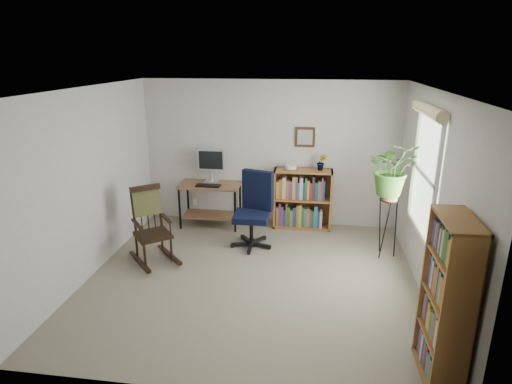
# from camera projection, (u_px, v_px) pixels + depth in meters

# --- Properties ---
(floor) EXTENTS (4.20, 4.00, 0.00)m
(floor) POSITION_uv_depth(u_px,v_px,m) (252.00, 278.00, 5.56)
(floor) COLOR gray
(floor) RESTS_ON ground
(ceiling) EXTENTS (4.20, 4.00, 0.00)m
(ceiling) POSITION_uv_depth(u_px,v_px,m) (251.00, 89.00, 4.82)
(ceiling) COLOR silver
(ceiling) RESTS_ON ground
(wall_back) EXTENTS (4.20, 0.00, 2.40)m
(wall_back) POSITION_uv_depth(u_px,v_px,m) (270.00, 154.00, 7.08)
(wall_back) COLOR #BBBAB6
(wall_back) RESTS_ON ground
(wall_front) EXTENTS (4.20, 0.00, 2.40)m
(wall_front) POSITION_uv_depth(u_px,v_px,m) (213.00, 268.00, 3.31)
(wall_front) COLOR #BBBAB6
(wall_front) RESTS_ON ground
(wall_left) EXTENTS (0.00, 4.00, 2.40)m
(wall_left) POSITION_uv_depth(u_px,v_px,m) (89.00, 183.00, 5.47)
(wall_left) COLOR #BBBAB6
(wall_left) RESTS_ON ground
(wall_right) EXTENTS (0.00, 4.00, 2.40)m
(wall_right) POSITION_uv_depth(u_px,v_px,m) (432.00, 198.00, 4.91)
(wall_right) COLOR #BBBAB6
(wall_right) RESTS_ON ground
(window) EXTENTS (0.12, 1.20, 1.50)m
(window) POSITION_uv_depth(u_px,v_px,m) (424.00, 174.00, 5.14)
(window) COLOR white
(window) RESTS_ON wall_right
(desk) EXTENTS (1.01, 0.55, 0.72)m
(desk) POSITION_uv_depth(u_px,v_px,m) (211.00, 205.00, 7.18)
(desk) COLOR brown
(desk) RESTS_ON floor
(monitor) EXTENTS (0.46, 0.16, 0.56)m
(monitor) POSITION_uv_depth(u_px,v_px,m) (211.00, 166.00, 7.11)
(monitor) COLOR silver
(monitor) RESTS_ON desk
(keyboard) EXTENTS (0.40, 0.15, 0.02)m
(keyboard) POSITION_uv_depth(u_px,v_px,m) (208.00, 186.00, 6.95)
(keyboard) COLOR black
(keyboard) RESTS_ON desk
(office_chair) EXTENTS (0.78, 0.78, 1.15)m
(office_chair) POSITION_uv_depth(u_px,v_px,m) (251.00, 211.00, 6.31)
(office_chair) COLOR black
(office_chair) RESTS_ON floor
(rocking_chair) EXTENTS (1.02, 1.08, 1.08)m
(rocking_chair) POSITION_uv_depth(u_px,v_px,m) (152.00, 225.00, 5.87)
(rocking_chair) COLOR black
(rocking_chair) RESTS_ON floor
(low_bookshelf) EXTENTS (0.94, 0.31, 1.00)m
(low_bookshelf) POSITION_uv_depth(u_px,v_px,m) (303.00, 199.00, 7.05)
(low_bookshelf) COLOR #956030
(low_bookshelf) RESTS_ON floor
(tall_bookshelf) EXTENTS (0.29, 0.67, 1.53)m
(tall_bookshelf) POSITION_uv_depth(u_px,v_px,m) (446.00, 301.00, 3.66)
(tall_bookshelf) COLOR #956030
(tall_bookshelf) RESTS_ON floor
(plant_stand) EXTENTS (0.35, 0.35, 0.99)m
(plant_stand) POSITION_uv_depth(u_px,v_px,m) (387.00, 223.00, 6.04)
(plant_stand) COLOR black
(plant_stand) RESTS_ON floor
(spider_plant) EXTENTS (1.69, 1.88, 1.46)m
(spider_plant) POSITION_uv_depth(u_px,v_px,m) (395.00, 143.00, 5.68)
(spider_plant) COLOR #3A6C26
(spider_plant) RESTS_ON plant_stand
(potted_plant_small) EXTENTS (0.13, 0.24, 0.11)m
(potted_plant_small) POSITION_uv_depth(u_px,v_px,m) (321.00, 167.00, 6.85)
(potted_plant_small) COLOR #3A6C26
(potted_plant_small) RESTS_ON low_bookshelf
(framed_picture) EXTENTS (0.32, 0.04, 0.32)m
(framed_picture) POSITION_uv_depth(u_px,v_px,m) (305.00, 137.00, 6.88)
(framed_picture) COLOR black
(framed_picture) RESTS_ON wall_back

